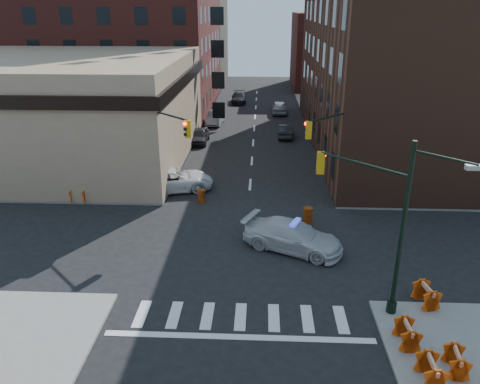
# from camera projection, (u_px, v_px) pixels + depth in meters

# --- Properties ---
(ground) EXTENTS (140.00, 140.00, 0.00)m
(ground) POSITION_uv_depth(u_px,v_px,m) (246.00, 245.00, 27.38)
(ground) COLOR black
(ground) RESTS_ON ground
(sidewalk_nw) EXTENTS (34.00, 54.50, 0.15)m
(sidewalk_nw) POSITION_uv_depth(u_px,v_px,m) (72.00, 117.00, 58.72)
(sidewalk_nw) COLOR gray
(sidewalk_nw) RESTS_ON ground
(sidewalk_ne) EXTENTS (34.00, 54.50, 0.15)m
(sidewalk_ne) POSITION_uv_depth(u_px,v_px,m) (444.00, 120.00, 56.75)
(sidewalk_ne) COLOR gray
(sidewalk_ne) RESTS_ON ground
(bank_building) EXTENTS (22.00, 22.00, 9.00)m
(bank_building) POSITION_uv_depth(u_px,v_px,m) (62.00, 109.00, 41.74)
(bank_building) COLOR tan
(bank_building) RESTS_ON ground
(apartment_block) EXTENTS (25.00, 25.00, 24.00)m
(apartment_block) POSITION_uv_depth(u_px,v_px,m) (115.00, 14.00, 60.83)
(apartment_block) COLOR maroon
(apartment_block) RESTS_ON ground
(commercial_row_ne) EXTENTS (14.00, 34.00, 14.00)m
(commercial_row_ne) POSITION_uv_depth(u_px,v_px,m) (389.00, 73.00, 45.10)
(commercial_row_ne) COLOR #4D2C1F
(commercial_row_ne) RESTS_ON ground
(filler_nw) EXTENTS (20.00, 18.00, 16.00)m
(filler_nw) POSITION_uv_depth(u_px,v_px,m) (168.00, 36.00, 82.61)
(filler_nw) COLOR brown
(filler_nw) RESTS_ON ground
(filler_ne) EXTENTS (16.00, 16.00, 12.00)m
(filler_ne) POSITION_uv_depth(u_px,v_px,m) (341.00, 51.00, 78.36)
(filler_ne) COLOR maroon
(filler_ne) RESTS_ON ground
(signal_pole_se) EXTENTS (5.40, 5.27, 8.00)m
(signal_pole_se) POSITION_uv_depth(u_px,v_px,m) (381.00, 214.00, 20.28)
(signal_pole_se) COLOR black
(signal_pole_se) RESTS_ON sidewalk_se
(signal_pole_nw) EXTENTS (3.58, 3.67, 8.00)m
(signal_pole_nw) POSITION_uv_depth(u_px,v_px,m) (161.00, 147.00, 30.97)
(signal_pole_nw) COLOR black
(signal_pole_nw) RESTS_ON sidewalk_nw
(signal_pole_ne) EXTENTS (3.67, 3.58, 8.00)m
(signal_pole_ne) POSITION_uv_depth(u_px,v_px,m) (338.00, 149.00, 30.48)
(signal_pole_ne) COLOR black
(signal_pole_ne) RESTS_ON sidewalk_ne
(tree_ne_near) EXTENTS (3.00, 3.00, 4.85)m
(tree_ne_near) POSITION_uv_depth(u_px,v_px,m) (324.00, 102.00, 49.88)
(tree_ne_near) COLOR black
(tree_ne_near) RESTS_ON sidewalk_ne
(tree_ne_far) EXTENTS (3.00, 3.00, 4.85)m
(tree_ne_far) POSITION_uv_depth(u_px,v_px,m) (317.00, 89.00, 57.31)
(tree_ne_far) COLOR black
(tree_ne_far) RESTS_ON sidewalk_ne
(police_car) EXTENTS (6.20, 4.54, 1.67)m
(police_car) POSITION_uv_depth(u_px,v_px,m) (293.00, 236.00, 26.61)
(police_car) COLOR silver
(police_car) RESTS_ON ground
(pickup) EXTENTS (6.55, 4.26, 1.68)m
(pickup) POSITION_uv_depth(u_px,v_px,m) (173.00, 180.00, 35.22)
(pickup) COLOR silver
(pickup) RESTS_ON ground
(parked_car_wnear) EXTENTS (1.82, 4.39, 1.49)m
(parked_car_wnear) POSITION_uv_depth(u_px,v_px,m) (199.00, 136.00, 47.54)
(parked_car_wnear) COLOR black
(parked_car_wnear) RESTS_ON ground
(parked_car_wfar) EXTENTS (1.98, 4.78, 1.54)m
(parked_car_wfar) POSITION_uv_depth(u_px,v_px,m) (215.00, 118.00, 55.10)
(parked_car_wfar) COLOR gray
(parked_car_wfar) RESTS_ON ground
(parked_car_wdeep) EXTENTS (2.24, 5.11, 1.46)m
(parked_car_wdeep) POSITION_uv_depth(u_px,v_px,m) (239.00, 98.00, 67.29)
(parked_car_wdeep) COLOR black
(parked_car_wdeep) RESTS_ON ground
(parked_car_enear) EXTENTS (1.74, 4.23, 1.36)m
(parked_car_enear) POSITION_uv_depth(u_px,v_px,m) (286.00, 131.00, 49.58)
(parked_car_enear) COLOR black
(parked_car_enear) RESTS_ON ground
(parked_car_efar) EXTENTS (1.96, 4.80, 1.63)m
(parked_car_efar) POSITION_uv_depth(u_px,v_px,m) (279.00, 107.00, 60.52)
(parked_car_efar) COLOR #92959A
(parked_car_efar) RESTS_ON ground
(pedestrian_a) EXTENTS (0.64, 0.46, 1.65)m
(pedestrian_a) POSITION_uv_depth(u_px,v_px,m) (146.00, 174.00, 36.00)
(pedestrian_a) COLOR black
(pedestrian_a) RESTS_ON sidewalk_nw
(pedestrian_b) EXTENTS (0.96, 0.82, 1.75)m
(pedestrian_b) POSITION_uv_depth(u_px,v_px,m) (113.00, 180.00, 34.64)
(pedestrian_b) COLOR black
(pedestrian_b) RESTS_ON sidewalk_nw
(pedestrian_c) EXTENTS (1.00, 0.96, 1.67)m
(pedestrian_c) POSITION_uv_depth(u_px,v_px,m) (95.00, 177.00, 35.39)
(pedestrian_c) COLOR #212431
(pedestrian_c) RESTS_ON sidewalk_nw
(barrel_road) EXTENTS (0.66, 0.66, 1.07)m
(barrel_road) POSITION_uv_depth(u_px,v_px,m) (308.00, 215.00, 29.98)
(barrel_road) COLOR #D75B0A
(barrel_road) RESTS_ON ground
(barrel_bank) EXTENTS (0.62, 0.62, 0.95)m
(barrel_bank) POSITION_uv_depth(u_px,v_px,m) (201.00, 196.00, 33.18)
(barrel_bank) COLOR #CA4809
(barrel_bank) RESTS_ON ground
(barricade_se_a) EXTENTS (0.91, 1.45, 1.01)m
(barricade_se_a) POSITION_uv_depth(u_px,v_px,m) (426.00, 295.00, 21.48)
(barricade_se_a) COLOR orange
(barricade_se_a) RESTS_ON sidewalk_se
(barricade_se_b) EXTENTS (0.68, 1.34, 0.99)m
(barricade_se_b) POSITION_uv_depth(u_px,v_px,m) (407.00, 334.00, 18.95)
(barricade_se_b) COLOR #D4530A
(barricade_se_b) RESTS_ON sidewalk_se
(barricade_se_c) EXTENTS (0.69, 1.36, 1.01)m
(barricade_se_c) POSITION_uv_depth(u_px,v_px,m) (431.00, 372.00, 17.01)
(barricade_se_c) COLOR #C24609
(barricade_se_c) RESTS_ON sidewalk_se
(barricade_se_d) EXTENTS (0.77, 1.32, 0.94)m
(barricade_se_d) POSITION_uv_depth(u_px,v_px,m) (456.00, 362.00, 17.52)
(barricade_se_d) COLOR red
(barricade_se_d) RESTS_ON sidewalk_se
(barricade_nw_a) EXTENTS (1.39, 0.78, 1.00)m
(barricade_nw_a) POSITION_uv_depth(u_px,v_px,m) (122.00, 193.00, 33.29)
(barricade_nw_a) COLOR #E6530A
(barricade_nw_a) RESTS_ON sidewalk_nw
(barricade_nw_b) EXTENTS (1.31, 0.72, 0.95)m
(barricade_nw_b) POSITION_uv_depth(u_px,v_px,m) (79.00, 195.00, 32.95)
(barricade_nw_b) COLOR #C16409
(barricade_nw_b) RESTS_ON sidewalk_nw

